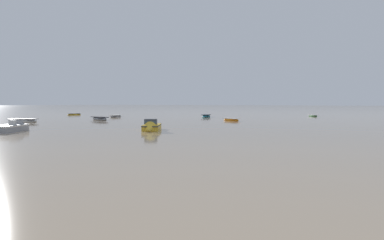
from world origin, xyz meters
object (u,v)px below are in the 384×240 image
(rowboat_moored_7, at_px, (313,116))
(motorboat_moored_2, at_px, (13,129))
(rowboat_moored_0, at_px, (100,119))
(rowboat_moored_6, at_px, (231,120))
(motorboat_moored_1, at_px, (151,128))
(rowboat_moored_4, at_px, (74,114))
(rowboat_moored_2, at_px, (23,121))
(rowboat_moored_3, at_px, (116,116))
(rowboat_moored_1, at_px, (206,116))

(rowboat_moored_7, bearing_deg, motorboat_moored_2, -61.64)
(rowboat_moored_0, distance_m, rowboat_moored_6, 22.34)
(rowboat_moored_0, relative_size, motorboat_moored_2, 0.91)
(motorboat_moored_1, bearing_deg, rowboat_moored_4, -152.92)
(rowboat_moored_7, bearing_deg, rowboat_moored_2, -79.33)
(rowboat_moored_6, bearing_deg, motorboat_moored_2, -82.19)
(rowboat_moored_4, height_order, rowboat_moored_7, rowboat_moored_4)
(rowboat_moored_0, bearing_deg, rowboat_moored_4, -8.24)
(rowboat_moored_0, height_order, rowboat_moored_2, rowboat_moored_0)
(rowboat_moored_0, xyz_separation_m, motorboat_moored_2, (10.55, -20.56, 0.05))
(rowboat_moored_2, height_order, motorboat_moored_1, motorboat_moored_1)
(rowboat_moored_0, xyz_separation_m, rowboat_moored_3, (-6.39, 9.79, -0.04))
(rowboat_moored_0, relative_size, motorboat_moored_1, 1.02)
(rowboat_moored_2, bearing_deg, rowboat_moored_0, -139.20)
(rowboat_moored_6, relative_size, rowboat_moored_7, 1.35)
(motorboat_moored_1, xyz_separation_m, rowboat_moored_6, (-2.10, 22.39, -0.12))
(rowboat_moored_6, distance_m, motorboat_moored_2, 32.10)
(rowboat_moored_3, xyz_separation_m, motorboat_moored_1, (28.39, -22.03, 0.11))
(rowboat_moored_3, relative_size, rowboat_moored_6, 1.08)
(rowboat_moored_7, bearing_deg, rowboat_moored_6, -60.10)
(rowboat_moored_0, height_order, rowboat_moored_6, rowboat_moored_0)
(rowboat_moored_0, relative_size, rowboat_moored_1, 1.05)
(motorboat_moored_1, relative_size, motorboat_moored_2, 0.89)
(rowboat_moored_7, bearing_deg, rowboat_moored_3, -97.28)
(motorboat_moored_2, bearing_deg, rowboat_moored_3, -4.87)
(rowboat_moored_1, height_order, rowboat_moored_4, rowboat_moored_1)
(rowboat_moored_4, distance_m, motorboat_moored_2, 47.98)
(motorboat_moored_1, height_order, motorboat_moored_2, motorboat_moored_1)
(rowboat_moored_2, distance_m, rowboat_moored_4, 30.68)
(rowboat_moored_3, distance_m, motorboat_moored_1, 35.94)
(rowboat_moored_0, height_order, rowboat_moored_3, rowboat_moored_0)
(rowboat_moored_3, height_order, rowboat_moored_7, rowboat_moored_3)
(rowboat_moored_4, bearing_deg, rowboat_moored_7, -39.15)
(rowboat_moored_2, relative_size, rowboat_moored_3, 1.17)
(rowboat_moored_2, relative_size, rowboat_moored_7, 1.71)
(motorboat_moored_2, bearing_deg, rowboat_moored_4, 11.79)
(rowboat_moored_1, bearing_deg, rowboat_moored_7, 109.25)
(rowboat_moored_1, distance_m, rowboat_moored_4, 33.65)
(motorboat_moored_1, xyz_separation_m, motorboat_moored_2, (-11.45, -8.31, -0.02))
(motorboat_moored_1, xyz_separation_m, rowboat_moored_7, (4.42, 48.32, -0.15))
(rowboat_moored_4, relative_size, rowboat_moored_7, 1.18)
(rowboat_moored_1, distance_m, rowboat_moored_2, 34.03)
(rowboat_moored_4, xyz_separation_m, motorboat_moored_1, (45.86, -25.12, 0.14))
(rowboat_moored_0, distance_m, motorboat_moored_2, 23.11)
(rowboat_moored_2, bearing_deg, motorboat_moored_1, 150.36)
(rowboat_moored_1, height_order, rowboat_moored_2, same)
(rowboat_moored_3, bearing_deg, motorboat_moored_1, -145.63)
(motorboat_moored_2, bearing_deg, rowboat_moored_2, 23.36)
(rowboat_moored_0, height_order, rowboat_moored_7, rowboat_moored_0)
(motorboat_moored_1, bearing_deg, motorboat_moored_2, -88.21)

